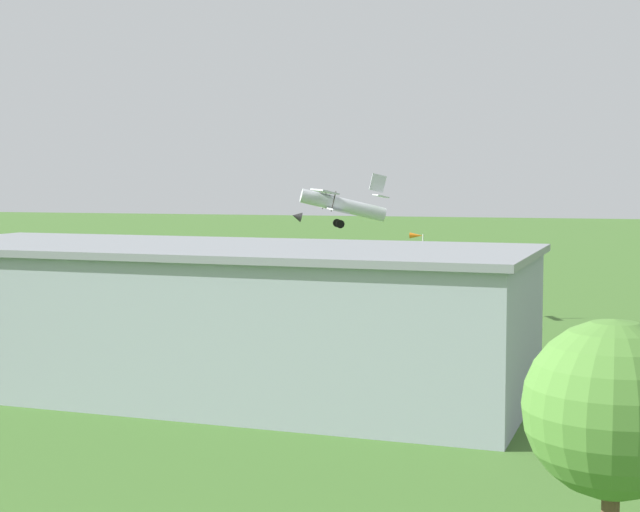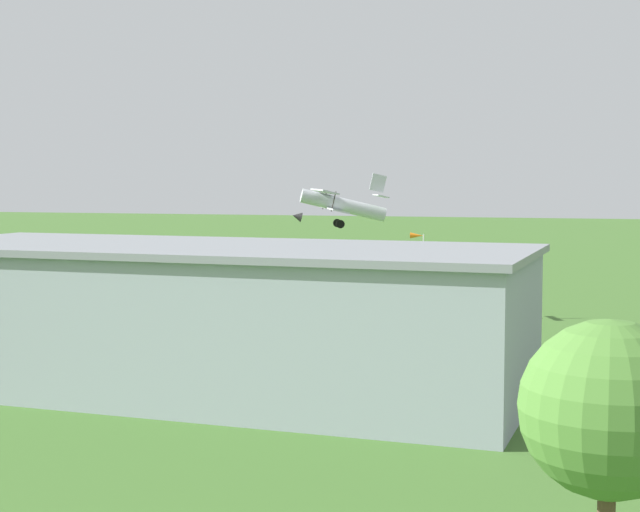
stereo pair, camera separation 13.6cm
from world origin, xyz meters
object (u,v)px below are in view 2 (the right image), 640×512
at_px(person_watching_takeoff, 194,325).
at_px(windsock, 418,239).
at_px(biplane, 339,204).
at_px(person_near_hangar_door, 173,324).
at_px(car_orange, 80,326).
at_px(hangar, 209,318).
at_px(tree_by_windsock, 609,411).

distance_m(person_watching_takeoff, windsock, 36.63).
xyz_separation_m(biplane, person_near_hangar_door, (8.79, 11.04, -8.04)).
relative_size(biplane, car_orange, 1.97).
height_order(hangar, car_orange, hangar).
relative_size(car_orange, person_watching_takeoff, 2.80).
xyz_separation_m(tree_by_windsock, windsock, (19.07, -73.98, -0.83)).
bearing_deg(person_near_hangar_door, car_orange, 26.12).
bearing_deg(biplane, car_orange, 43.73).
xyz_separation_m(car_orange, tree_by_windsock, (-34.70, 35.48, 4.78)).
relative_size(person_near_hangar_door, windsock, 0.31).
distance_m(biplane, person_watching_takeoff, 15.30).
relative_size(car_orange, tree_by_windsock, 0.58).
xyz_separation_m(hangar, windsock, (-0.57, -51.12, 1.05)).
bearing_deg(hangar, tree_by_windsock, 130.67).
xyz_separation_m(biplane, windsock, (-1.20, -24.70, -4.09)).
bearing_deg(tree_by_windsock, person_watching_takeoff, -54.41).
relative_size(person_near_hangar_door, tree_by_windsock, 0.22).
distance_m(person_watching_takeoff, person_near_hangar_door, 1.48).
bearing_deg(windsock, person_watching_takeoff, 76.43).
distance_m(person_watching_takeoff, tree_by_windsock, 47.70).
distance_m(hangar, windsock, 51.13).
xyz_separation_m(biplane, person_watching_takeoff, (7.35, 10.69, -8.10)).
height_order(person_watching_takeoff, person_near_hangar_door, person_near_hangar_door).
relative_size(hangar, tree_by_windsock, 4.28).
xyz_separation_m(biplane, tree_by_windsock, (-20.27, 49.28, -3.26)).
bearing_deg(car_orange, biplane, -136.27).
bearing_deg(car_orange, hangar, 140.03).
relative_size(car_orange, windsock, 0.82).
distance_m(hangar, tree_by_windsock, 30.20).
bearing_deg(hangar, biplane, -88.64).
bearing_deg(tree_by_windsock, biplane, -67.65).
relative_size(hangar, person_watching_takeoff, 20.62).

